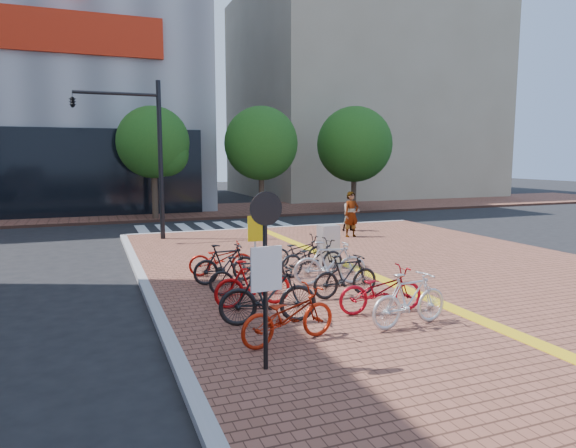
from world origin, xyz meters
name	(u,v)px	position (x,y,z in m)	size (l,w,h in m)	color
ground	(332,303)	(0.00, 0.00, 0.00)	(120.00, 120.00, 0.00)	black
kerb_west	(213,442)	(-4.00, -5.00, 0.08)	(0.25, 34.00, 0.15)	gray
kerb_north	(278,228)	(3.00, 12.00, 0.08)	(14.00, 0.25, 0.15)	gray
far_sidewalk	(182,212)	(0.00, 21.00, 0.07)	(70.00, 8.00, 0.15)	brown
building_beige	(357,96)	(18.00, 32.00, 9.00)	(20.00, 18.00, 18.00)	gray
crosswalk	(216,227)	(0.50, 14.00, 0.01)	(7.50, 4.00, 0.01)	silver
street_trees	(279,145)	(5.04, 17.45, 4.10)	(16.20, 4.60, 6.35)	#38281E
bike_0	(288,315)	(-2.06, -2.45, 0.64)	(0.66, 1.88, 0.99)	#A21F0B
bike_1	(268,295)	(-2.06, -1.35, 0.74)	(0.55, 1.95, 1.17)	black
bike_2	(253,283)	(-1.98, -0.10, 0.68)	(0.49, 1.75, 1.05)	red
bike_3	(242,276)	(-1.95, 0.91, 0.62)	(0.44, 1.56, 0.94)	black
bike_4	(225,263)	(-2.03, 2.19, 0.67)	(0.49, 1.72, 1.04)	black
bike_5	(221,259)	(-1.92, 3.10, 0.61)	(0.62, 1.77, 0.93)	#A2140B
bike_6	(410,299)	(0.44, -2.47, 0.69)	(0.50, 1.78, 1.07)	silver
bike_7	(381,290)	(0.38, -1.51, 0.64)	(0.65, 1.88, 0.99)	#A00B17
bike_8	(346,276)	(0.26, -0.16, 0.66)	(0.48, 1.69, 1.02)	black
bike_9	(330,263)	(0.43, 1.02, 0.72)	(0.54, 1.90, 1.14)	#AEADB2
bike_10	(312,258)	(0.42, 2.15, 0.66)	(0.67, 1.93, 1.01)	black
bike_11	(298,251)	(0.48, 3.30, 0.63)	(0.64, 1.83, 0.96)	black
pedestrian_a	(351,214)	(4.76, 7.98, 1.08)	(0.68, 0.45, 1.87)	gray
pedestrian_b	(351,212)	(5.55, 9.51, 0.98)	(0.81, 0.63, 1.67)	#48505B
utility_box	(328,246)	(1.35, 3.06, 0.78)	(0.58, 0.42, 1.26)	#B8B7BC
yellow_sign	(255,234)	(-0.98, 2.88, 1.29)	(0.45, 0.13, 1.65)	#B7B7BC
notice_sign	(266,259)	(-2.80, -3.42, 1.89)	(0.51, 0.14, 2.76)	black
traffic_light_pole	(121,130)	(-4.00, 10.29, 4.45)	(3.34, 1.29, 6.23)	black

